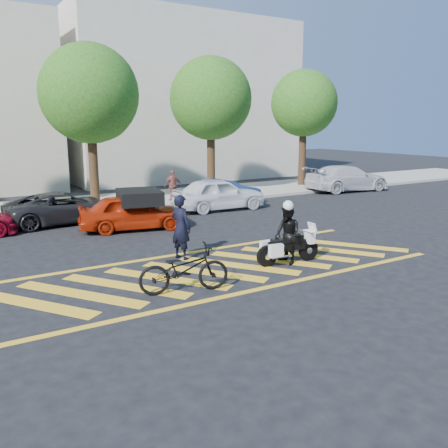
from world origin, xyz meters
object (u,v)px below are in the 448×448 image
officer_moto (287,235)px  parked_right (223,192)px  red_convertible (133,212)px  officer_bike (181,227)px  bicycle (184,269)px  police_motorcycle (287,247)px  parked_mid_left (64,208)px  parked_mid_right (219,194)px  parked_far_right (347,178)px

officer_moto → parked_right: officer_moto is taller
red_convertible → parked_right: bearing=-51.8°
officer_bike → bicycle: bearing=135.4°
police_motorcycle → parked_mid_left: bearing=119.3°
bicycle → parked_mid_right: parked_mid_right is taller
officer_moto → parked_right: 9.93m
bicycle → parked_far_right: size_ratio=0.41×
parked_far_right → parked_right: bearing=99.2°
police_motorcycle → parked_mid_left: size_ratio=0.45×
parked_mid_left → parked_mid_right: 6.80m
officer_bike → parked_right: officer_bike is taller
red_convertible → parked_mid_left: size_ratio=0.88×
bicycle → parked_mid_left: (-0.52, 9.60, 0.06)m
officer_bike → officer_moto: (2.36, -1.99, -0.12)m
parked_right → parked_mid_right: bearing=136.0°
red_convertible → police_motorcycle: bearing=-149.6°
red_convertible → parked_mid_right: 5.21m
bicycle → parked_far_right: (15.83, 10.33, 0.19)m
bicycle → red_convertible: size_ratio=0.54×
officer_bike → parked_mid_left: bearing=-6.0°
bicycle → parked_right: (7.05, 9.87, 0.08)m
red_convertible → parked_right: size_ratio=1.02×
bicycle → parked_mid_left: parked_mid_left is taller
bicycle → police_motorcycle: 3.61m
red_convertible → parked_mid_left: bearing=48.6°
officer_bike → bicycle: size_ratio=0.89×
officer_bike → parked_right: size_ratio=0.49×
bicycle → parked_mid_right: (6.25, 8.93, 0.17)m
officer_bike → red_convertible: bearing=-22.2°
bicycle → officer_moto: 3.61m
officer_bike → parked_right: (5.85, 7.30, -0.32)m
parked_mid_left → parked_far_right: parked_far_right is taller
officer_moto → parked_far_right: (12.28, 9.75, -0.09)m
police_motorcycle → parked_mid_right: 8.77m
officer_moto → police_motorcycle: bearing=106.5°
parked_mid_left → parked_right: bearing=-92.5°
parked_mid_right → parked_mid_left: bearing=87.1°
bicycle → red_convertible: (1.38, 7.06, 0.11)m
parked_right → parked_far_right: (8.79, 0.46, 0.11)m
officer_bike → bicycle: officer_bike is taller
officer_moto → parked_mid_left: officer_moto is taller
officer_bike → parked_far_right: bearing=-81.8°
parked_mid_right → police_motorcycle: bearing=165.0°
officer_bike → police_motorcycle: bearing=-149.8°
officer_moto → parked_mid_right: officer_moto is taller
parked_right → parked_far_right: parked_far_right is taller
parked_mid_right → bicycle: bearing=147.8°
parked_mid_right → parked_far_right: (9.59, 1.40, 0.02)m
officer_moto → parked_mid_left: bearing=-150.8°
parked_far_right → parked_mid_left: bearing=98.7°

